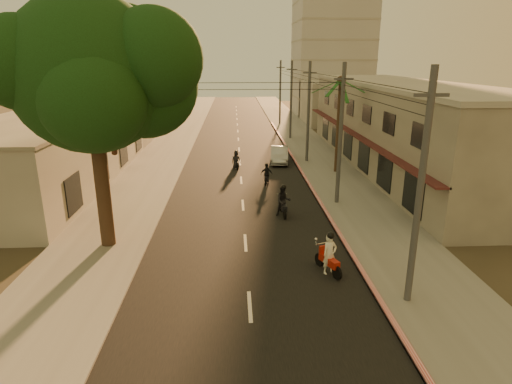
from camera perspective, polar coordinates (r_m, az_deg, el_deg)
ground at (r=20.62m, az=-1.26°, el=-9.08°), size 160.00×160.00×0.00m
road at (r=39.54m, az=-2.15°, el=3.93°), size 10.00×140.00×0.02m
sidewalk_right at (r=40.33m, az=8.59°, el=4.09°), size 5.00×140.00×0.12m
sidewalk_left at (r=40.14m, az=-12.94°, el=3.77°), size 5.00×140.00×0.12m
curb_stripe at (r=35.12m, az=6.33°, el=2.26°), size 0.20×60.00×0.20m
shophouse_row at (r=39.61m, az=18.69°, el=8.43°), size 8.80×34.20×7.30m
left_building at (r=35.75m, az=-25.15°, el=5.10°), size 8.20×24.20×5.20m
distant_tower at (r=76.42m, az=10.18°, el=20.71°), size 12.10×12.10×28.00m
broadleaf_tree at (r=21.50m, az=-20.12°, el=14.47°), size 9.60×8.70×12.10m
palm_tree at (r=35.55m, az=11.21°, el=13.76°), size 5.00×5.00×8.20m
utility_poles at (r=39.13m, az=7.11°, el=13.35°), size 1.20×48.26×9.00m
filler_right at (r=65.39m, az=10.08°, el=11.67°), size 8.00×14.00×6.00m
filler_left_near at (r=54.61m, az=-17.47°, el=9.22°), size 8.00×14.00×4.40m
filler_left_far at (r=71.96m, az=-14.09°, el=12.32°), size 8.00×14.00×7.00m
scooter_red at (r=19.36m, az=9.75°, el=-8.28°), size 1.10×1.91×1.99m
scooter_mid_a at (r=25.96m, az=3.66°, el=-1.29°), size 0.97×2.02×1.99m
scooter_mid_b at (r=32.59m, az=1.40°, el=2.34°), size 1.01×1.66×1.63m
scooter_far_a at (r=37.23m, az=-2.67°, el=4.23°), size 0.94×1.65×1.63m
parked_car at (r=39.50m, az=3.15°, el=4.97°), size 2.42×4.72×1.45m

